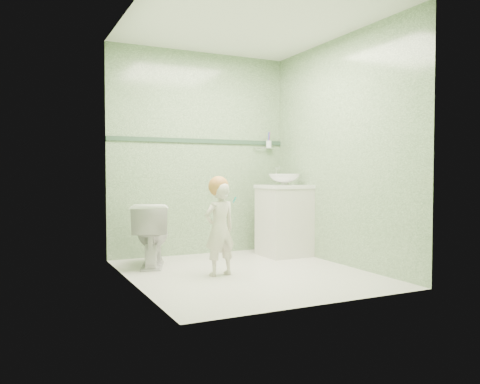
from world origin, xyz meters
TOP-DOWN VIEW (x-y plane):
  - ground at (0.00, 0.00)m, footprint 2.50×2.50m
  - room_shell at (0.00, 0.00)m, footprint 2.50×2.54m
  - trim_stripe at (0.00, 1.24)m, footprint 2.20×0.02m
  - vanity at (0.84, 0.70)m, footprint 0.52×0.50m
  - counter at (0.84, 0.70)m, footprint 0.54×0.52m
  - basin at (0.84, 0.70)m, footprint 0.37×0.37m
  - faucet at (0.84, 0.89)m, footprint 0.03×0.13m
  - cup_holder at (0.89, 1.18)m, footprint 0.26×0.07m
  - toilet at (-0.74, 0.72)m, footprint 0.57×0.73m
  - toddler at (-0.28, 0.02)m, footprint 0.35×0.26m
  - hair_cap at (-0.28, 0.05)m, footprint 0.19×0.19m
  - teal_toothbrush at (-0.18, -0.09)m, footprint 0.11×0.14m

SIDE VIEW (x-z plane):
  - ground at x=0.00m, z-range 0.00..0.00m
  - toilet at x=-0.74m, z-range 0.00..0.66m
  - vanity at x=0.84m, z-range 0.00..0.80m
  - toddler at x=-0.28m, z-range 0.00..0.88m
  - teal_toothbrush at x=-0.18m, z-range 0.68..0.76m
  - counter at x=0.84m, z-range 0.79..0.83m
  - hair_cap at x=-0.28m, z-range 0.74..0.94m
  - basin at x=0.84m, z-range 0.83..0.96m
  - faucet at x=0.84m, z-range 0.88..1.06m
  - room_shell at x=0.00m, z-range 0.00..2.40m
  - cup_holder at x=0.89m, z-range 1.23..1.44m
  - trim_stripe at x=0.00m, z-range 1.33..1.38m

